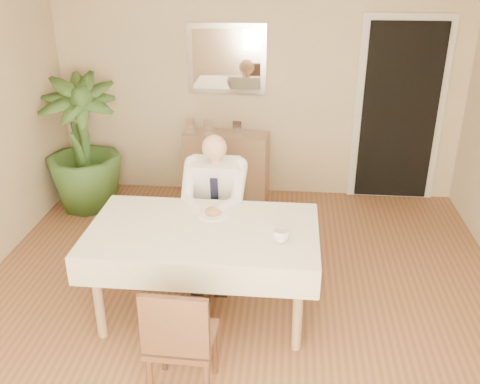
# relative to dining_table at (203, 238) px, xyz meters

# --- Properties ---
(room) EXTENTS (5.00, 5.02, 2.60)m
(room) POSITION_rel_dining_table_xyz_m (0.26, -0.11, 0.63)
(room) COLOR brown
(room) RESTS_ON ground
(doorway) EXTENTS (0.96, 0.07, 2.10)m
(doorway) POSITION_rel_dining_table_xyz_m (1.81, 2.35, 0.33)
(doorway) COLOR beige
(doorway) RESTS_ON ground
(mirror) EXTENTS (0.86, 0.04, 0.76)m
(mirror) POSITION_rel_dining_table_xyz_m (-0.09, 2.36, 0.88)
(mirror) COLOR silver
(mirror) RESTS_ON room
(dining_table) EXTENTS (1.72, 1.02, 0.75)m
(dining_table) POSITION_rel_dining_table_xyz_m (0.00, 0.00, 0.00)
(dining_table) COLOR #8B6C4E
(dining_table) RESTS_ON ground
(chair_far) EXTENTS (0.42, 0.42, 0.86)m
(chair_far) POSITION_rel_dining_table_xyz_m (0.00, 0.88, -0.19)
(chair_far) COLOR #452C1B
(chair_far) RESTS_ON ground
(chair_near) EXTENTS (0.42, 0.42, 0.87)m
(chair_near) POSITION_rel_dining_table_xyz_m (-0.01, -0.92, -0.18)
(chair_near) COLOR #452C1B
(chair_near) RESTS_ON ground
(seated_man) EXTENTS (0.48, 0.72, 1.24)m
(seated_man) POSITION_rel_dining_table_xyz_m (0.00, 0.59, 0.02)
(seated_man) COLOR white
(seated_man) RESTS_ON ground
(plate) EXTENTS (0.26, 0.26, 0.02)m
(plate) POSITION_rel_dining_table_xyz_m (0.05, 0.23, 0.09)
(plate) COLOR white
(plate) RESTS_ON dining_table
(food) EXTENTS (0.14, 0.14, 0.06)m
(food) POSITION_rel_dining_table_xyz_m (0.05, 0.23, 0.11)
(food) COLOR brown
(food) RESTS_ON dining_table
(knife) EXTENTS (0.01, 0.13, 0.01)m
(knife) POSITION_rel_dining_table_xyz_m (0.09, 0.17, 0.11)
(knife) COLOR silver
(knife) RESTS_ON dining_table
(fork) EXTENTS (0.01, 0.13, 0.01)m
(fork) POSITION_rel_dining_table_xyz_m (0.01, 0.17, 0.11)
(fork) COLOR silver
(fork) RESTS_ON dining_table
(coffee_mug) EXTENTS (0.14, 0.14, 0.09)m
(coffee_mug) POSITION_rel_dining_table_xyz_m (0.58, -0.15, 0.13)
(coffee_mug) COLOR white
(coffee_mug) RESTS_ON dining_table
(sideboard) EXTENTS (0.98, 0.41, 0.76)m
(sideboard) POSITION_rel_dining_table_xyz_m (-0.09, 2.21, -0.29)
(sideboard) COLOR #8B6C4E
(sideboard) RESTS_ON ground
(photo_frame_left) EXTENTS (0.10, 0.02, 0.14)m
(photo_frame_left) POSITION_rel_dining_table_xyz_m (-0.51, 2.28, 0.16)
(photo_frame_left) COLOR silver
(photo_frame_left) RESTS_ON sideboard
(photo_frame_center) EXTENTS (0.10, 0.02, 0.14)m
(photo_frame_center) POSITION_rel_dining_table_xyz_m (-0.29, 2.26, 0.16)
(photo_frame_center) COLOR silver
(photo_frame_center) RESTS_ON sideboard
(photo_frame_right) EXTENTS (0.10, 0.02, 0.14)m
(photo_frame_right) POSITION_rel_dining_table_xyz_m (0.04, 2.23, 0.16)
(photo_frame_right) COLOR silver
(photo_frame_right) RESTS_ON sideboard
(potted_palm) EXTENTS (1.01, 1.01, 1.46)m
(potted_palm) POSITION_rel_dining_table_xyz_m (-1.59, 1.78, 0.06)
(potted_palm) COLOR #305220
(potted_palm) RESTS_ON ground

